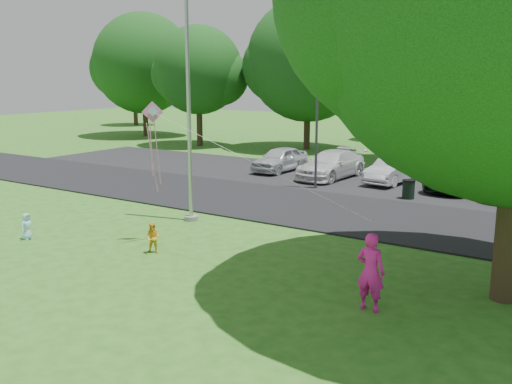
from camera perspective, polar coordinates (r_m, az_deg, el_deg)
The scene contains 12 objects.
ground at distance 14.94m, azimuth -8.31°, elevation -8.65°, with size 120.00×120.00×0.00m, color #2C6A1B.
park_road at distance 22.18m, azimuth 7.20°, elevation -1.81°, with size 60.00×6.00×0.06m, color black.
parking_strip at distance 28.06m, azimuth 13.03°, elevation 0.80°, with size 42.00×7.00×0.06m, color black.
flagpole at distance 20.12m, azimuth -6.75°, elevation 8.75°, with size 0.50×0.50×10.00m.
street_lamp at distance 25.80m, azimuth 6.63°, elevation 7.91°, with size 1.59×0.67×5.85m.
trash_can at distance 24.70m, azimuth 15.00°, elevation 0.21°, with size 0.54×0.54×0.86m.
tree_row at distance 35.55m, azimuth 20.91°, elevation 11.78°, with size 64.35×11.94×10.88m.
parked_cars at distance 27.69m, azimuth 15.39°, elevation 2.04°, with size 14.00×5.40×1.47m.
woman at distance 12.92m, azimuth 11.39°, elevation -7.82°, with size 0.65×0.43×1.79m, color #F720A1.
child_yellow at distance 17.02m, azimuth -10.24°, elevation -4.56°, with size 0.45×0.35×0.92m, color yellow.
child_blue at distance 19.57m, azimuth -21.95°, elevation -3.20°, with size 0.42×0.27×0.85m, color #A6E3FF.
kite at distance 17.41m, azimuth -9.90°, elevation 6.37°, with size 7.85×1.62×2.83m.
Camera 1 is at (9.35, -10.45, 5.14)m, focal length 40.00 mm.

